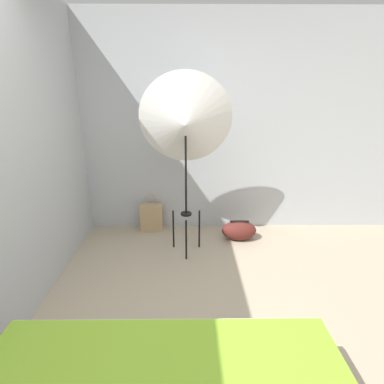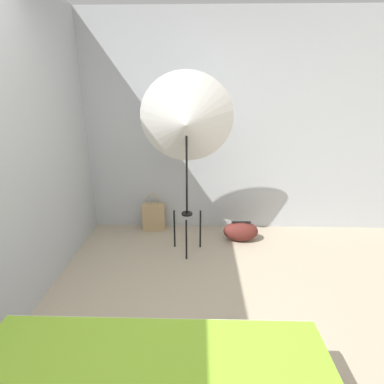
% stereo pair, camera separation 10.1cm
% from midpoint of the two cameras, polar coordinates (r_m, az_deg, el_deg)
% --- Properties ---
extents(wall_back, '(8.00, 0.05, 2.60)m').
position_cam_midpoint_polar(wall_back, '(3.71, 0.89, 12.11)').
color(wall_back, '#B7BCC1').
rests_on(wall_back, ground_plane).
extents(wall_side_left, '(0.05, 8.00, 2.60)m').
position_cam_midpoint_polar(wall_side_left, '(2.72, -28.80, 6.96)').
color(wall_side_left, '#B7BCC1').
rests_on(wall_side_left, ground_plane).
extents(photo_umbrella, '(0.95, 0.41, 1.93)m').
position_cam_midpoint_polar(photo_umbrella, '(3.03, -0.09, 13.08)').
color(photo_umbrella, black).
rests_on(photo_umbrella, ground_plane).
extents(tote_bag, '(0.28, 0.13, 0.50)m').
position_cam_midpoint_polar(tote_bag, '(3.91, -6.54, -4.66)').
color(tote_bag, tan).
rests_on(tote_bag, ground_plane).
extents(duffel_bag, '(0.42, 0.24, 0.25)m').
position_cam_midpoint_polar(duffel_bag, '(3.71, 10.04, -7.37)').
color(duffel_bag, '#5B231E').
rests_on(duffel_bag, ground_plane).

